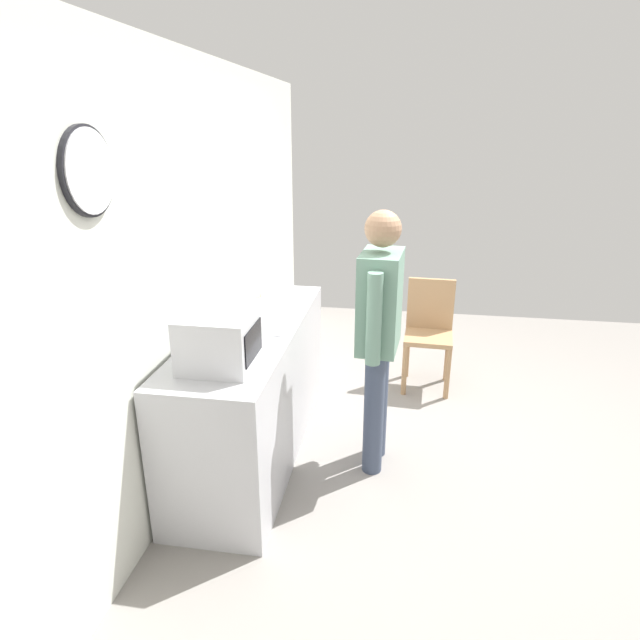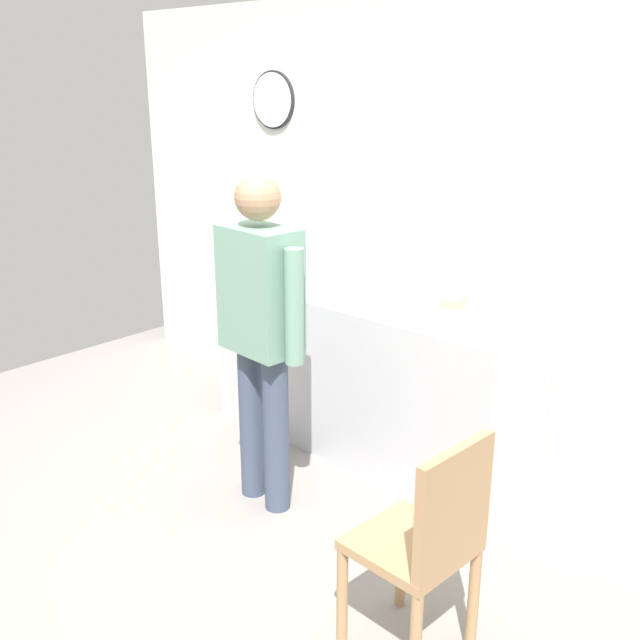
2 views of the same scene
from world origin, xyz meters
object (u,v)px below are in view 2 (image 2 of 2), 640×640
object	(u,v)px
person_standing	(261,320)
wooden_chair	(427,541)
sandwich_plate	(453,307)
spoon_utensil	(330,300)
microwave	(299,258)
fork_utensil	(408,318)
salad_bowl	(373,292)

from	to	relation	value
person_standing	wooden_chair	xyz separation A→B (m)	(1.26, -0.38, -0.48)
sandwich_plate	person_standing	xyz separation A→B (m)	(-0.49, -0.96, 0.05)
spoon_utensil	person_standing	size ratio (longest dim) A/B	0.10
microwave	fork_utensil	xyz separation A→B (m)	(0.93, -0.15, -0.15)
microwave	spoon_utensil	world-z (taller)	microwave
fork_utensil	salad_bowl	bearing A→B (deg)	156.93
microwave	fork_utensil	distance (m)	0.96
microwave	sandwich_plate	size ratio (longest dim) A/B	1.96
fork_utensil	person_standing	bearing A→B (deg)	-120.03
person_standing	wooden_chair	bearing A→B (deg)	-16.62
microwave	salad_bowl	distance (m)	0.59
salad_bowl	person_standing	size ratio (longest dim) A/B	0.15
fork_utensil	microwave	bearing A→B (deg)	170.91
spoon_utensil	wooden_chair	world-z (taller)	same
sandwich_plate	salad_bowl	distance (m)	0.47
fork_utensil	person_standing	distance (m)	0.79
microwave	person_standing	size ratio (longest dim) A/B	0.29
person_standing	salad_bowl	bearing A→B (deg)	86.90
sandwich_plate	fork_utensil	bearing A→B (deg)	-109.50
microwave	person_standing	bearing A→B (deg)	-56.92
microwave	person_standing	distance (m)	0.99
microwave	sandwich_plate	world-z (taller)	microwave
sandwich_plate	spoon_utensil	world-z (taller)	sandwich_plate
sandwich_plate	fork_utensil	xyz separation A→B (m)	(-0.10, -0.28, -0.02)
sandwich_plate	wooden_chair	distance (m)	1.60
microwave	salad_bowl	xyz separation A→B (m)	(0.59, -0.00, -0.11)
fork_utensil	spoon_utensil	bearing A→B (deg)	-176.96
fork_utensil	sandwich_plate	bearing A→B (deg)	70.50
microwave	wooden_chair	xyz separation A→B (m)	(1.80, -1.21, -0.56)
microwave	salad_bowl	size ratio (longest dim) A/B	1.94
fork_utensil	wooden_chair	xyz separation A→B (m)	(0.87, -1.06, -0.41)
sandwich_plate	wooden_chair	world-z (taller)	sandwich_plate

